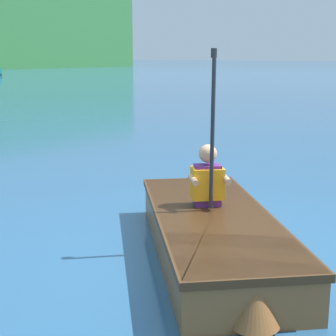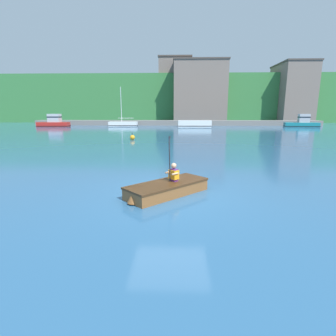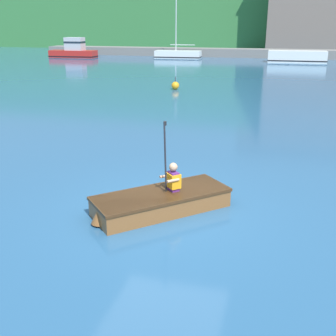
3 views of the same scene
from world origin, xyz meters
TOP-DOWN VIEW (x-y plane):
  - ground_plane at (0.00, 0.00)m, footprint 300.00×300.00m
  - shoreline_ridge at (0.00, 62.37)m, footprint 120.00×20.00m
  - waterfront_warehouse_left at (-0.44, 56.38)m, footprint 7.52×7.53m
  - waterfront_office_block_center at (4.96, 53.80)m, footprint 11.45×11.64m
  - waterfront_apartment_right at (25.69, 53.88)m, footprint 7.03×10.79m
  - marina_dock at (0.00, 41.31)m, footprint 52.10×2.40m
  - moored_boat_dock_west_end at (20.79, 36.71)m, footprint 5.53×2.41m
  - moored_boat_dock_west_inner at (-20.55, 35.99)m, footprint 5.22×1.95m
  - moored_boat_dock_center_near at (3.02, 36.03)m, footprint 5.48×1.92m
  - moored_boat_dock_center_far at (-9.24, 37.99)m, footprint 4.99×1.96m
  - rowboat_foreground at (-0.11, -0.00)m, footprint 2.68×2.63m
  - person_paddler at (0.11, 0.21)m, footprint 0.46×0.46m
  - channel_buoy at (-3.89, 15.95)m, footprint 0.44×0.44m

SIDE VIEW (x-z plane):
  - ground_plane at x=0.00m, z-range 0.00..0.00m
  - channel_buoy at x=-3.89m, z-range -0.14..0.58m
  - rowboat_foreground at x=-0.11m, z-range 0.03..0.42m
  - moored_boat_dock_center_far at x=-9.24m, z-range -2.90..3.68m
  - marina_dock at x=0.00m, z-range 0.00..0.90m
  - moored_boat_dock_center_near at x=3.02m, z-range -0.03..1.05m
  - person_paddler at x=0.11m, z-range -0.05..1.38m
  - moored_boat_dock_west_end at x=20.79m, z-range -0.37..1.75m
  - moored_boat_dock_west_inner at x=-20.55m, z-range -0.31..1.80m
  - shoreline_ridge at x=0.00m, z-range 0.00..10.76m
  - waterfront_apartment_right at x=25.69m, z-range 0.01..12.84m
  - waterfront_office_block_center at x=4.96m, z-range 0.01..13.11m
  - waterfront_warehouse_left at x=-0.44m, z-range 0.01..14.50m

